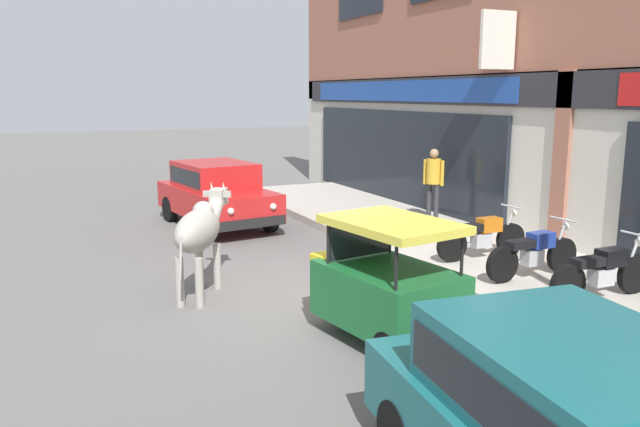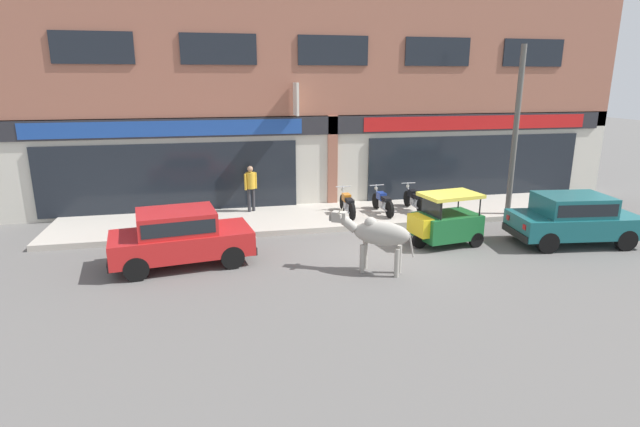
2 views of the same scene
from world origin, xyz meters
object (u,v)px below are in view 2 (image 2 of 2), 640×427
object	(u,v)px
cow	(377,234)
car_0	(573,217)
motorcycle_1	(383,202)
utility_pole	(515,132)
motorcycle_0	(347,204)
motorcycle_2	(414,200)
auto_rickshaw	(445,223)
pedestrian	(251,184)
car_1	(180,235)

from	to	relation	value
cow	car_0	size ratio (longest dim) A/B	0.51
cow	motorcycle_1	distance (m)	5.11
car_0	utility_pole	xyz separation A→B (m)	(-0.26, 2.84, 2.14)
motorcycle_0	motorcycle_2	size ratio (longest dim) A/B	1.00
motorcycle_0	motorcycle_1	world-z (taller)	same
motorcycle_0	cow	bearing A→B (deg)	-96.57
car_0	auto_rickshaw	xyz separation A→B (m)	(-3.66, 0.70, -0.15)
motorcycle_1	pedestrian	size ratio (longest dim) A/B	1.13
car_1	auto_rickshaw	world-z (taller)	auto_rickshaw
motorcycle_0	motorcycle_1	xyz separation A→B (m)	(1.25, -0.03, 0.00)
pedestrian	motorcycle_1	bearing A→B (deg)	-15.12
car_0	pedestrian	xyz separation A→B (m)	(-8.86, 5.03, 0.35)
car_0	motorcycle_0	xyz separation A→B (m)	(-5.71, 3.87, -0.25)
auto_rickshaw	car_0	bearing A→B (deg)	-10.87
cow	auto_rickshaw	size ratio (longest dim) A/B	0.91
car_0	motorcycle_2	bearing A→B (deg)	129.45
motorcycle_1	motorcycle_0	bearing A→B (deg)	178.59
auto_rickshaw	pedestrian	bearing A→B (deg)	140.25
car_0	utility_pole	size ratio (longest dim) A/B	0.67
car_0	motorcycle_1	distance (m)	5.88
pedestrian	motorcycle_0	bearing A→B (deg)	-20.19
auto_rickshaw	motorcycle_0	distance (m)	3.77
car_0	pedestrian	bearing A→B (deg)	150.41
motorcycle_2	motorcycle_0	bearing A→B (deg)	-178.08
car_0	utility_pole	world-z (taller)	utility_pole
auto_rickshaw	motorcycle_0	size ratio (longest dim) A/B	1.15
car_1	utility_pole	distance (m)	11.19
auto_rickshaw	pedestrian	size ratio (longest dim) A/B	1.30
auto_rickshaw	motorcycle_0	bearing A→B (deg)	122.88
cow	car_0	bearing A→B (deg)	8.36
car_0	motorcycle_2	distance (m)	5.12
cow	motorcycle_0	xyz separation A→B (m)	(0.55, 4.79, -0.44)
motorcycle_0	utility_pole	xyz separation A→B (m)	(5.44, -1.03, 2.39)
motorcycle_2	auto_rickshaw	bearing A→B (deg)	-97.12
pedestrian	utility_pole	bearing A→B (deg)	-14.27
motorcycle_1	car_1	bearing A→B (deg)	-154.04
auto_rickshaw	motorcycle_1	bearing A→B (deg)	104.21
car_0	utility_pole	bearing A→B (deg)	95.30
auto_rickshaw	utility_pole	bearing A→B (deg)	32.25
utility_pole	car_0	bearing A→B (deg)	-84.70
car_0	motorcycle_2	world-z (taller)	car_0
car_1	motorcycle_2	world-z (taller)	car_1
cow	auto_rickshaw	distance (m)	3.08
car_0	utility_pole	distance (m)	3.57
cow	motorcycle_2	bearing A→B (deg)	58.33
motorcycle_2	car_0	bearing A→B (deg)	-50.55
auto_rickshaw	pedestrian	distance (m)	6.79
car_1	pedestrian	size ratio (longest dim) A/B	2.35
pedestrian	utility_pole	size ratio (longest dim) A/B	0.29
car_1	pedestrian	xyz separation A→B (m)	(2.16, 4.39, 0.35)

